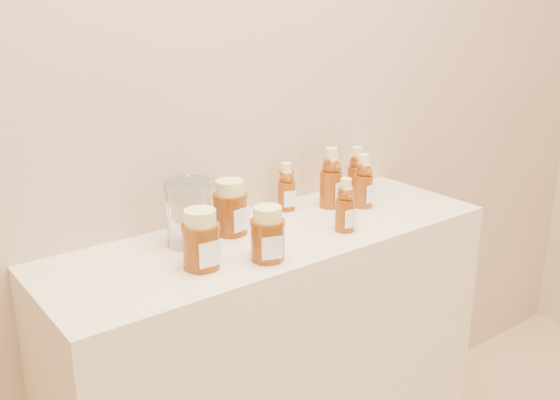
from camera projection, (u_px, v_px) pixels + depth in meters
wall_back at (227, 48)px, 1.60m from camera, size 3.50×0.02×2.70m
display_table at (275, 384)px, 1.73m from camera, size 1.20×0.40×0.90m
bear_bottle_back_left at (286, 183)px, 1.75m from camera, size 0.07×0.07×0.15m
bear_bottle_back_mid at (331, 174)px, 1.76m from camera, size 0.08×0.08×0.20m
bear_bottle_back_right at (357, 169)px, 1.87m from camera, size 0.07×0.07×0.17m
bear_bottle_front_left at (345, 201)px, 1.59m from camera, size 0.06×0.06×0.16m
bear_bottle_front_right at (363, 177)px, 1.77m from camera, size 0.07×0.07×0.17m
honey_jar_left at (201, 239)px, 1.38m from camera, size 0.09×0.09×0.14m
honey_jar_back at (230, 207)px, 1.57m from camera, size 0.10×0.10×0.14m
honey_jar_front at (268, 233)px, 1.42m from camera, size 0.11×0.11×0.13m
glass_canister at (188, 210)px, 1.50m from camera, size 0.13×0.13×0.17m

